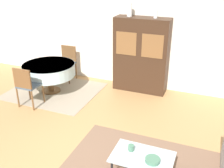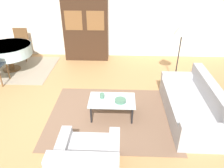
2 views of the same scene
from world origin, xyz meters
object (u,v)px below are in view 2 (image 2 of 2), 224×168
(couch, at_px, (193,105))
(bowl, at_px, (120,101))
(coffee_table, at_px, (112,102))
(cup, at_px, (102,96))
(armchair, at_px, (87,163))
(floor_lamp, at_px, (182,31))
(display_cabinet, at_px, (86,30))
(dining_chair_far, at_px, (20,42))
(dining_table, at_px, (8,50))

(couch, bearing_deg, bowl, 94.17)
(coffee_table, height_order, cup, cup)
(armchair, xyz_separation_m, floor_lamp, (1.85, 2.89, 1.09))
(display_cabinet, relative_size, dining_chair_far, 1.96)
(dining_chair_far, distance_m, cup, 4.01)
(dining_table, relative_size, floor_lamp, 0.82)
(cup, bearing_deg, display_cabinet, 103.62)
(armchair, xyz_separation_m, dining_table, (-2.72, 3.52, 0.32))
(dining_chair_far, xyz_separation_m, bowl, (3.17, -2.99, -0.14))
(coffee_table, bearing_deg, couch, 1.70)
(display_cabinet, bearing_deg, armchair, -82.04)
(dining_chair_far, xyz_separation_m, floor_lamp, (4.56, -1.50, 0.81))
(display_cabinet, relative_size, bowl, 8.68)
(bowl, bearing_deg, cup, 160.69)
(coffee_table, xyz_separation_m, bowl, (0.16, -0.06, 0.07))
(couch, relative_size, cup, 20.91)
(coffee_table, distance_m, bowl, 0.19)
(dining_table, distance_m, floor_lamp, 4.67)
(armchair, height_order, dining_chair_far, dining_chair_far)
(display_cabinet, bearing_deg, dining_table, -154.89)
(coffee_table, bearing_deg, cup, 160.84)
(dining_table, distance_m, cup, 3.45)
(dining_table, xyz_separation_m, bowl, (3.17, -2.12, -0.17))
(couch, bearing_deg, display_cabinet, 40.17)
(dining_table, relative_size, dining_chair_far, 1.37)
(armchair, relative_size, coffee_table, 1.00)
(display_cabinet, xyz_separation_m, floor_lamp, (2.47, -1.61, 0.43))
(bowl, bearing_deg, armchair, -108.03)
(dining_chair_far, bearing_deg, display_cabinet, -176.87)
(display_cabinet, distance_m, cup, 3.10)
(bowl, bearing_deg, couch, 4.17)
(display_cabinet, relative_size, dining_table, 1.43)
(dining_table, relative_size, bowl, 6.05)
(coffee_table, relative_size, display_cabinet, 0.49)
(floor_lamp, height_order, bowl, floor_lamp)
(floor_lamp, relative_size, bowl, 7.41)
(couch, height_order, floor_lamp, floor_lamp)
(floor_lamp, relative_size, cup, 16.66)
(armchair, distance_m, coffee_table, 1.49)
(dining_table, bearing_deg, dining_chair_far, 90.00)
(couch, bearing_deg, dining_table, 66.40)
(armchair, xyz_separation_m, display_cabinet, (-0.63, 4.50, 0.66))
(coffee_table, distance_m, floor_lamp, 2.35)
(armchair, relative_size, display_cabinet, 0.49)
(dining_chair_far, bearing_deg, couch, 148.03)
(couch, distance_m, dining_table, 5.05)
(dining_chair_far, relative_size, floor_lamp, 0.60)
(armchair, xyz_separation_m, coffee_table, (0.29, 1.45, 0.08))
(floor_lamp, bearing_deg, dining_chair_far, 161.86)
(cup, relative_size, bowl, 0.44)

